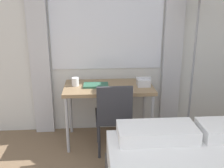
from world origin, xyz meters
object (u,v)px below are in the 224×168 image
(desk, at_px, (109,91))
(mug, at_px, (75,82))
(book, at_px, (96,85))
(telephone, at_px, (143,82))
(desk_chair, at_px, (114,114))

(desk, height_order, mug, mug)
(book, relative_size, mug, 2.98)
(telephone, height_order, mug, telephone)
(desk, distance_m, desk_chair, 0.33)
(book, xyz_separation_m, mug, (-0.25, 0.03, 0.04))
(desk, relative_size, telephone, 6.15)
(telephone, bearing_deg, mug, 175.41)
(desk_chair, height_order, book, desk_chair)
(desk, bearing_deg, desk_chair, -82.15)
(telephone, relative_size, book, 0.58)
(telephone, xyz_separation_m, mug, (-0.81, 0.06, 0.00))
(book, distance_m, mug, 0.25)
(desk_chair, relative_size, mug, 8.52)
(desk_chair, distance_m, mug, 0.61)
(telephone, bearing_deg, desk_chair, -146.06)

